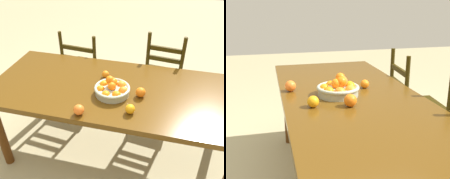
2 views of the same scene
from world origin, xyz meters
The scene contains 9 objects.
ground_plane centered at (0.00, 0.00, 0.00)m, with size 12.00×12.00×0.00m, color tan.
dining_table centered at (0.00, 0.00, 0.67)m, with size 2.04×0.89×0.76m.
chair_near_window centered at (0.37, 0.72, 0.47)m, with size 0.43×0.43×1.01m.
chair_by_cabinet centered at (-0.54, 0.76, 0.43)m, with size 0.48×0.48×0.93m.
fruit_bowl centered at (0.00, -0.08, 0.81)m, with size 0.28×0.28×0.14m.
orange_loose_0 centered at (-0.12, 0.14, 0.79)m, with size 0.06×0.06×0.06m, color orange.
orange_loose_1 centered at (-0.16, -0.38, 0.80)m, with size 0.08×0.08×0.08m, color orange.
orange_loose_2 centered at (0.18, -0.28, 0.80)m, with size 0.07×0.07×0.07m, color orange.
orange_loose_3 centered at (0.22, -0.07, 0.80)m, with size 0.08×0.08×0.08m, color orange.
Camera 1 is at (0.39, -1.62, 1.90)m, focal length 39.84 mm.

